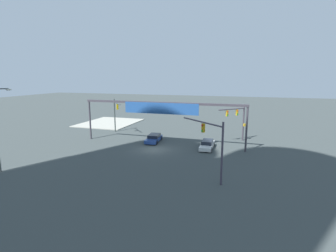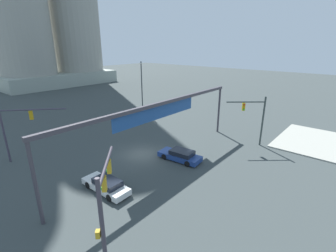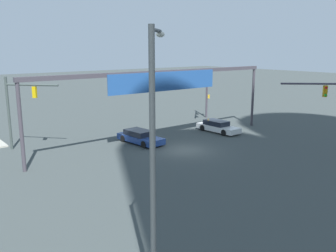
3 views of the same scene
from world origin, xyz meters
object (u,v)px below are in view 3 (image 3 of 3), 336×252
streetlamp_curved_arm (154,153)px  sedan_car_waiting_far (140,137)px  traffic_signal_cross_street (18,103)px  traffic_signal_near_corner (207,87)px  sedan_car_approaching (218,127)px

streetlamp_curved_arm → sedan_car_waiting_far: bearing=13.7°
streetlamp_curved_arm → sedan_car_waiting_far: size_ratio=1.87×
traffic_signal_cross_street → sedan_car_waiting_far: bearing=23.0°
streetlamp_curved_arm → traffic_signal_cross_street: bearing=40.9°
traffic_signal_near_corner → sedan_car_approaching: 7.86m
streetlamp_curved_arm → sedan_car_approaching: 26.85m
traffic_signal_cross_street → streetlamp_curved_arm: (2.16, 22.46, 1.23)m
traffic_signal_cross_street → streetlamp_curved_arm: streetlamp_curved_arm is taller
traffic_signal_near_corner → sedan_car_approaching: (4.03, 5.81, -3.43)m
traffic_signal_near_corner → traffic_signal_cross_street: 22.41m
traffic_signal_cross_street → traffic_signal_near_corner: bearing=48.6°
traffic_signal_cross_street → streetlamp_curved_arm: bearing=-46.8°
streetlamp_curved_arm → traffic_signal_near_corner: bearing=-1.2°
traffic_signal_cross_street → sedan_car_approaching: 19.61m
traffic_signal_cross_street → sedan_car_approaching: (-18.38, 5.85, -3.53)m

